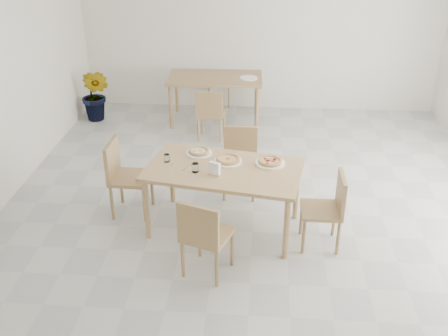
# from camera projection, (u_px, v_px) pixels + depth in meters

# --- Properties ---
(main_table) EXTENTS (1.77, 1.20, 0.75)m
(main_table) POSITION_uv_depth(u_px,v_px,m) (224.00, 174.00, 5.60)
(main_table) COLOR tan
(main_table) RESTS_ON ground
(chair_south) EXTENTS (0.54, 0.54, 0.85)m
(chair_south) POSITION_uv_depth(u_px,v_px,m) (204.00, 233.00, 4.93)
(chair_south) COLOR tan
(chair_south) RESTS_ON ground
(chair_north) EXTENTS (0.41, 0.41, 0.83)m
(chair_north) POSITION_uv_depth(u_px,v_px,m) (240.00, 156.00, 6.42)
(chair_north) COLOR tan
(chair_north) RESTS_ON ground
(chair_west) EXTENTS (0.45, 0.45, 0.89)m
(chair_west) POSITION_uv_depth(u_px,v_px,m) (123.00, 172.00, 5.97)
(chair_west) COLOR tan
(chair_west) RESTS_ON ground
(chair_east) EXTENTS (0.41, 0.41, 0.83)m
(chair_east) POSITION_uv_depth(u_px,v_px,m) (329.00, 205.00, 5.40)
(chair_east) COLOR tan
(chair_east) RESTS_ON ground
(plate_margherita) EXTENTS (0.31, 0.31, 0.02)m
(plate_margherita) POSITION_uv_depth(u_px,v_px,m) (228.00, 161.00, 5.69)
(plate_margherita) COLOR white
(plate_margherita) RESTS_ON main_table
(plate_mushroom) EXTENTS (0.29, 0.29, 0.02)m
(plate_mushroom) POSITION_uv_depth(u_px,v_px,m) (199.00, 153.00, 5.87)
(plate_mushroom) COLOR white
(plate_mushroom) RESTS_ON main_table
(plate_pepperoni) EXTENTS (0.32, 0.32, 0.02)m
(plate_pepperoni) POSITION_uv_depth(u_px,v_px,m) (270.00, 163.00, 5.65)
(plate_pepperoni) COLOR white
(plate_pepperoni) RESTS_ON main_table
(pizza_margherita) EXTENTS (0.32, 0.32, 0.03)m
(pizza_margherita) POSITION_uv_depth(u_px,v_px,m) (228.00, 159.00, 5.68)
(pizza_margherita) COLOR tan
(pizza_margherita) RESTS_ON plate_margherita
(pizza_mushroom) EXTENTS (0.31, 0.31, 0.03)m
(pizza_mushroom) POSITION_uv_depth(u_px,v_px,m) (199.00, 151.00, 5.86)
(pizza_mushroom) COLOR tan
(pizza_mushroom) RESTS_ON plate_mushroom
(pizza_pepperoni) EXTENTS (0.29, 0.29, 0.03)m
(pizza_pepperoni) POSITION_uv_depth(u_px,v_px,m) (270.00, 161.00, 5.64)
(pizza_pepperoni) COLOR tan
(pizza_pepperoni) RESTS_ON plate_pepperoni
(tumbler_a) EXTENTS (0.07, 0.07, 0.10)m
(tumbler_a) POSITION_uv_depth(u_px,v_px,m) (195.00, 168.00, 5.47)
(tumbler_a) COLOR white
(tumbler_a) RESTS_ON main_table
(tumbler_b) EXTENTS (0.06, 0.06, 0.09)m
(tumbler_b) POSITION_uv_depth(u_px,v_px,m) (167.00, 158.00, 5.68)
(tumbler_b) COLOR white
(tumbler_b) RESTS_ON main_table
(napkin_holder) EXTENTS (0.14, 0.11, 0.14)m
(napkin_holder) POSITION_uv_depth(u_px,v_px,m) (215.00, 169.00, 5.40)
(napkin_holder) COLOR silver
(napkin_holder) RESTS_ON main_table
(fork_a) EXTENTS (0.02, 0.19, 0.01)m
(fork_a) POSITION_uv_depth(u_px,v_px,m) (172.00, 167.00, 5.58)
(fork_a) COLOR silver
(fork_a) RESTS_ON main_table
(fork_b) EXTENTS (0.12, 0.17, 0.01)m
(fork_b) POSITION_uv_depth(u_px,v_px,m) (188.00, 167.00, 5.57)
(fork_b) COLOR silver
(fork_b) RESTS_ON main_table
(second_table) EXTENTS (1.52, 0.90, 0.75)m
(second_table) POSITION_uv_depth(u_px,v_px,m) (215.00, 82.00, 8.44)
(second_table) COLOR tan
(second_table) RESTS_ON ground
(chair_back_s) EXTENTS (0.43, 0.43, 0.81)m
(chair_back_s) POSITION_uv_depth(u_px,v_px,m) (210.00, 111.00, 7.82)
(chair_back_s) COLOR tan
(chair_back_s) RESTS_ON ground
(chair_back_n) EXTENTS (0.46, 0.46, 0.82)m
(chair_back_n) POSITION_uv_depth(u_px,v_px,m) (218.00, 78.00, 9.25)
(chair_back_n) COLOR tan
(chair_back_n) RESTS_ON ground
(plate_empty) EXTENTS (0.28, 0.28, 0.02)m
(plate_empty) POSITION_uv_depth(u_px,v_px,m) (249.00, 78.00, 8.32)
(plate_empty) COLOR white
(plate_empty) RESTS_ON second_table
(potted_plant) EXTENTS (0.60, 0.54, 0.88)m
(potted_plant) POSITION_uv_depth(u_px,v_px,m) (96.00, 95.00, 8.55)
(potted_plant) COLOR #1F6726
(potted_plant) RESTS_ON ground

